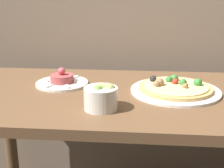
% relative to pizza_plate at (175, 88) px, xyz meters
% --- Properties ---
extents(dining_table, '(1.26, 0.67, 0.75)m').
position_rel_pizza_plate_xyz_m(dining_table, '(-0.22, -0.03, -0.13)').
color(dining_table, brown).
rests_on(dining_table, ground_plane).
extents(pizza_plate, '(0.34, 0.34, 0.05)m').
position_rel_pizza_plate_xyz_m(pizza_plate, '(0.00, 0.00, 0.00)').
color(pizza_plate, white).
rests_on(pizza_plate, dining_table).
extents(tartare_plate, '(0.21, 0.21, 0.07)m').
position_rel_pizza_plate_xyz_m(tartare_plate, '(-0.45, 0.06, 0.00)').
color(tartare_plate, white).
rests_on(tartare_plate, dining_table).
extents(small_bowl, '(0.11, 0.11, 0.09)m').
position_rel_pizza_plate_xyz_m(small_bowl, '(-0.26, -0.20, 0.03)').
color(small_bowl, silver).
rests_on(small_bowl, dining_table).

